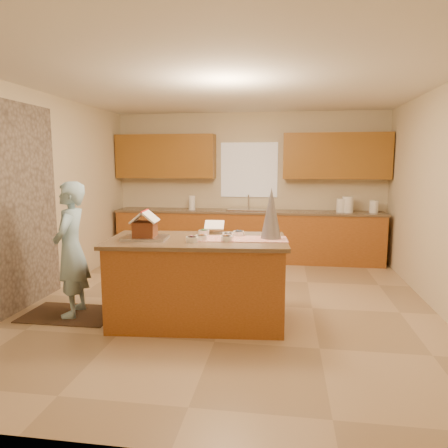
{
  "coord_description": "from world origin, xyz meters",
  "views": [
    {
      "loc": [
        0.67,
        -5.01,
        1.78
      ],
      "look_at": [
        -0.1,
        0.2,
        1.0
      ],
      "focal_mm": 33.13,
      "sensor_mm": 36.0,
      "label": 1
    }
  ],
  "objects": [
    {
      "name": "floor",
      "position": [
        0.0,
        0.0,
        0.0
      ],
      "size": [
        5.5,
        5.5,
        0.0
      ],
      "primitive_type": "plane",
      "color": "tan",
      "rests_on": "ground"
    },
    {
      "name": "ceiling",
      "position": [
        0.0,
        0.0,
        2.7
      ],
      "size": [
        5.5,
        5.5,
        0.0
      ],
      "primitive_type": "plane",
      "color": "silver",
      "rests_on": "floor"
    },
    {
      "name": "wall_back",
      "position": [
        0.0,
        2.75,
        1.35
      ],
      "size": [
        5.5,
        5.5,
        0.0
      ],
      "primitive_type": "plane",
      "color": "beige",
      "rests_on": "floor"
    },
    {
      "name": "wall_front",
      "position": [
        0.0,
        -2.75,
        1.35
      ],
      "size": [
        5.5,
        5.5,
        0.0
      ],
      "primitive_type": "plane",
      "color": "beige",
      "rests_on": "floor"
    },
    {
      "name": "wall_left",
      "position": [
        -2.5,
        0.0,
        1.35
      ],
      "size": [
        5.5,
        5.5,
        0.0
      ],
      "primitive_type": "plane",
      "color": "beige",
      "rests_on": "floor"
    },
    {
      "name": "wall_right",
      "position": [
        2.5,
        0.0,
        1.35
      ],
      "size": [
        5.5,
        5.5,
        0.0
      ],
      "primitive_type": "plane",
      "color": "beige",
      "rests_on": "floor"
    },
    {
      "name": "stone_accent",
      "position": [
        -2.48,
        -0.8,
        1.25
      ],
      "size": [
        0.0,
        2.5,
        2.5
      ],
      "primitive_type": "plane",
      "rotation": [
        1.57,
        0.0,
        1.57
      ],
      "color": "gray",
      "rests_on": "wall_left"
    },
    {
      "name": "window_curtain",
      "position": [
        0.0,
        2.72,
        1.65
      ],
      "size": [
        1.05,
        0.03,
        1.0
      ],
      "primitive_type": "cube",
      "color": "white",
      "rests_on": "wall_back"
    },
    {
      "name": "back_counter_base",
      "position": [
        0.0,
        2.45,
        0.44
      ],
      "size": [
        4.8,
        0.6,
        0.88
      ],
      "primitive_type": "cube",
      "color": "#95511E",
      "rests_on": "floor"
    },
    {
      "name": "back_counter_top",
      "position": [
        0.0,
        2.45,
        0.9
      ],
      "size": [
        4.85,
        0.63,
        0.04
      ],
      "primitive_type": "cube",
      "color": "brown",
      "rests_on": "back_counter_base"
    },
    {
      "name": "upper_cabinet_left",
      "position": [
        -1.55,
        2.57,
        1.9
      ],
      "size": [
        1.85,
        0.35,
        0.8
      ],
      "primitive_type": "cube",
      "color": "brown",
      "rests_on": "wall_back"
    },
    {
      "name": "upper_cabinet_right",
      "position": [
        1.55,
        2.57,
        1.9
      ],
      "size": [
        1.85,
        0.35,
        0.8
      ],
      "primitive_type": "cube",
      "color": "brown",
      "rests_on": "wall_back"
    },
    {
      "name": "sink",
      "position": [
        0.0,
        2.45,
        0.89
      ],
      "size": [
        0.7,
        0.45,
        0.12
      ],
      "primitive_type": "cube",
      "color": "silver",
      "rests_on": "back_counter_top"
    },
    {
      "name": "faucet",
      "position": [
        0.0,
        2.63,
        1.06
      ],
      "size": [
        0.03,
        0.03,
        0.28
      ],
      "primitive_type": "cylinder",
      "color": "silver",
      "rests_on": "back_counter_top"
    },
    {
      "name": "island_base",
      "position": [
        -0.28,
        -0.62,
        0.46
      ],
      "size": [
        1.94,
        1.09,
        0.91
      ],
      "primitive_type": "cube",
      "rotation": [
        0.0,
        0.0,
        0.09
      ],
      "color": "#95511E",
      "rests_on": "floor"
    },
    {
      "name": "island_top",
      "position": [
        -0.28,
        -0.62,
        0.93
      ],
      "size": [
        2.03,
        1.18,
        0.04
      ],
      "primitive_type": "cube",
      "rotation": [
        0.0,
        0.0,
        0.09
      ],
      "color": "brown",
      "rests_on": "island_base"
    },
    {
      "name": "table_runner",
      "position": [
        0.19,
        -0.58,
        0.96
      ],
      "size": [
        1.06,
        0.46,
        0.01
      ],
      "primitive_type": "cube",
      "rotation": [
        0.0,
        0.0,
        0.09
      ],
      "color": "#A41C0B",
      "rests_on": "island_top"
    },
    {
      "name": "baking_tray",
      "position": [
        -0.84,
        -0.72,
        0.97
      ],
      "size": [
        0.5,
        0.39,
        0.03
      ],
      "primitive_type": "cube",
      "rotation": [
        0.0,
        0.0,
        0.09
      ],
      "color": "silver",
      "rests_on": "island_top"
    },
    {
      "name": "cookbook",
      "position": [
        -0.15,
        -0.22,
        1.05
      ],
      "size": [
        0.24,
        0.2,
        0.1
      ],
      "primitive_type": "cube",
      "rotation": [
        -1.13,
        0.0,
        0.09
      ],
      "color": "white",
      "rests_on": "island_top"
    },
    {
      "name": "tinsel_tree",
      "position": [
        0.52,
        -0.5,
        1.24
      ],
      "size": [
        0.25,
        0.25,
        0.57
      ],
      "primitive_type": "cone",
      "rotation": [
        0.0,
        0.0,
        0.09
      ],
      "color": "silver",
      "rests_on": "island_top"
    },
    {
      "name": "rug",
      "position": [
        -1.82,
        -0.64,
        0.01
      ],
      "size": [
        1.06,
        0.69,
        0.01
      ],
      "primitive_type": "cube",
      "color": "black",
      "rests_on": "floor"
    },
    {
      "name": "boy",
      "position": [
        -1.77,
        -0.64,
        0.79
      ],
      "size": [
        0.45,
        0.62,
        1.56
      ],
      "primitive_type": "imported",
      "rotation": [
        0.0,
        0.0,
        -1.43
      ],
      "color": "#97C3D7",
      "rests_on": "rug"
    },
    {
      "name": "canister_a",
      "position": [
        1.66,
        2.45,
        1.04
      ],
      "size": [
        0.17,
        0.17,
        0.24
      ],
      "primitive_type": "cylinder",
      "color": "white",
      "rests_on": "back_counter_top"
    },
    {
      "name": "canister_b",
      "position": [
        1.76,
        2.45,
        1.06
      ],
      "size": [
        0.19,
        0.19,
        0.28
      ],
      "primitive_type": "cylinder",
      "color": "white",
      "rests_on": "back_counter_top"
    },
    {
      "name": "canister_c",
      "position": [
        2.21,
        2.45,
        1.03
      ],
      "size": [
        0.15,
        0.15,
        0.22
      ],
      "primitive_type": "cylinder",
      "color": "white",
      "rests_on": "back_counter_top"
    },
    {
      "name": "paper_towel",
      "position": [
        -1.03,
        2.45,
        1.05
      ],
      "size": [
        0.12,
        0.12,
        0.26
      ],
      "primitive_type": "cylinder",
      "color": "white",
      "rests_on": "back_counter_top"
    },
    {
      "name": "gingerbread_house",
      "position": [
        -0.84,
        -0.72,
        1.09
      ],
      "size": [
        0.31,
        0.31,
        0.29
      ],
      "color": "brown",
      "rests_on": "baking_tray"
    },
    {
      "name": "candy_bowls",
      "position": [
        -0.08,
        -0.59,
        0.98
      ],
      "size": [
        0.57,
        0.57,
        0.06
      ],
      "color": "#336FC2",
      "rests_on": "island_top"
    }
  ]
}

